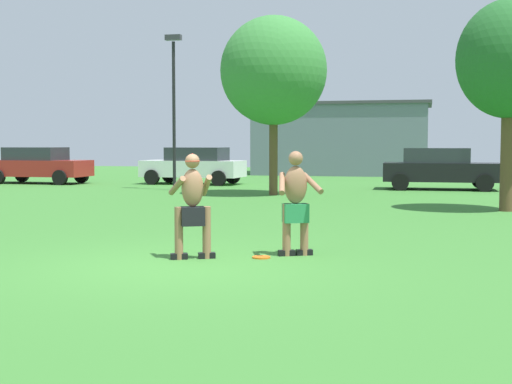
% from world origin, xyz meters
% --- Properties ---
extents(ground_plane, '(80.00, 80.00, 0.00)m').
position_xyz_m(ground_plane, '(0.00, 0.00, 0.00)').
color(ground_plane, '#38752D').
extents(player_with_cap, '(0.79, 0.68, 1.63)m').
position_xyz_m(player_with_cap, '(0.02, 0.66, 0.88)').
color(player_with_cap, black).
rests_on(player_with_cap, ground_plane).
extents(player_in_green, '(0.75, 0.72, 1.65)m').
position_xyz_m(player_in_green, '(1.50, 1.33, 0.87)').
color(player_in_green, black).
rests_on(player_in_green, ground_plane).
extents(frisbee, '(0.28, 0.28, 0.03)m').
position_xyz_m(frisbee, '(1.03, 0.97, 0.01)').
color(frisbee, orange).
rests_on(frisbee, ground_plane).
extents(car_white_near_post, '(4.40, 2.23, 1.58)m').
position_xyz_m(car_white_near_post, '(-6.22, 19.24, 0.82)').
color(car_white_near_post, white).
rests_on(car_white_near_post, ground_plane).
extents(car_black_mid_lot, '(4.33, 2.09, 1.58)m').
position_xyz_m(car_black_mid_lot, '(3.99, 18.10, 0.82)').
color(car_black_mid_lot, black).
rests_on(car_black_mid_lot, ground_plane).
extents(car_red_far_end, '(4.35, 2.12, 1.58)m').
position_xyz_m(car_red_far_end, '(-13.02, 18.20, 0.82)').
color(car_red_far_end, maroon).
rests_on(car_red_far_end, ground_plane).
extents(lamp_post, '(0.60, 0.24, 5.78)m').
position_xyz_m(lamp_post, '(-5.72, 15.45, 3.54)').
color(lamp_post, black).
rests_on(lamp_post, ground_plane).
extents(outbuilding_behind_lot, '(9.76, 5.69, 3.98)m').
position_xyz_m(outbuilding_behind_lot, '(-1.16, 30.40, 1.99)').
color(outbuilding_behind_lot, slate).
rests_on(outbuilding_behind_lot, ground_plane).
extents(tree_left_field, '(2.73, 2.73, 5.47)m').
position_xyz_m(tree_left_field, '(5.54, 9.78, 3.90)').
color(tree_left_field, brown).
rests_on(tree_left_field, ground_plane).
extents(tree_behind_players, '(3.59, 3.59, 6.04)m').
position_xyz_m(tree_behind_players, '(-1.57, 13.87, 4.19)').
color(tree_behind_players, brown).
rests_on(tree_behind_players, ground_plane).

